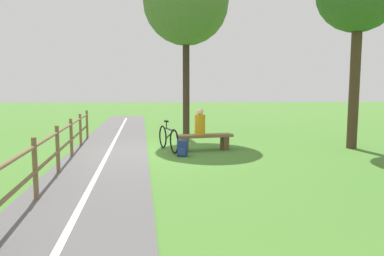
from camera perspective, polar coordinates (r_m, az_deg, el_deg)
name	(u,v)px	position (r m, az deg, el deg)	size (l,w,h in m)	color
ground_plane	(152,151)	(10.11, -6.51, -3.83)	(80.00, 80.00, 0.00)	#477A2D
paved_path	(88,192)	(6.34, -16.72, -10.07)	(2.18, 36.00, 0.02)	#565454
path_centre_line	(88,192)	(6.34, -16.72, -9.98)	(0.10, 32.00, 0.00)	silver
bench	(205,139)	(10.15, 2.13, -1.89)	(1.68, 0.68, 0.47)	brown
person_seated	(200,123)	(10.05, 1.32, 0.84)	(0.36, 0.36, 0.77)	orange
bicycle	(168,138)	(10.13, -3.93, -1.68)	(0.56, 1.69, 0.87)	black
backpack	(182,148)	(9.30, -1.57, -3.34)	(0.31, 0.33, 0.43)	navy
fence_roadside	(35,163)	(6.10, -24.40, -5.22)	(1.63, 14.78, 1.02)	brown
tree_far_right	(186,3)	(12.91, -0.99, 19.89)	(3.00, 3.00, 6.33)	#38281E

